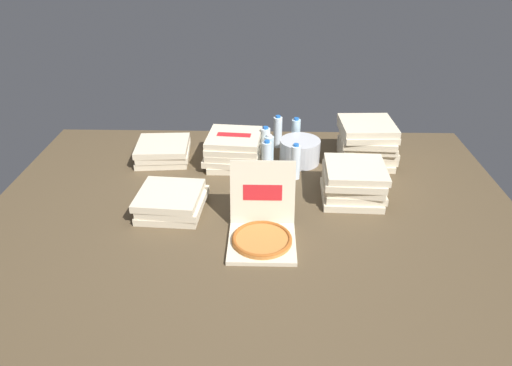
{
  "coord_description": "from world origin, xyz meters",
  "views": [
    {
      "loc": [
        0.08,
        -2.33,
        1.53
      ],
      "look_at": [
        0.02,
        0.1,
        0.14
      ],
      "focal_mm": 32.8,
      "sensor_mm": 36.0,
      "label": 1
    }
  ],
  "objects_px": {
    "pizza_stack_center_near": "(163,151)",
    "water_bottle_4": "(267,158)",
    "open_pizza_box": "(262,227)",
    "water_bottle_3": "(296,134)",
    "pizza_stack_center_far": "(171,201)",
    "water_bottle_0": "(269,152)",
    "pizza_stack_left_near": "(367,143)",
    "water_bottle_1": "(295,162)",
    "pizza_stack_left_far": "(353,182)",
    "pizza_stack_right_near": "(234,150)",
    "ice_bucket": "(300,151)",
    "water_bottle_5": "(266,144)",
    "water_bottle_2": "(278,132)"
  },
  "relations": [
    {
      "from": "pizza_stack_left_far",
      "to": "water_bottle_4",
      "type": "relative_size",
      "value": 1.64
    },
    {
      "from": "pizza_stack_center_far",
      "to": "water_bottle_5",
      "type": "relative_size",
      "value": 1.64
    },
    {
      "from": "pizza_stack_left_near",
      "to": "water_bottle_2",
      "type": "relative_size",
      "value": 1.59
    },
    {
      "from": "pizza_stack_right_near",
      "to": "pizza_stack_center_near",
      "type": "distance_m",
      "value": 0.52
    },
    {
      "from": "pizza_stack_left_far",
      "to": "pizza_stack_center_far",
      "type": "xyz_separation_m",
      "value": [
        -1.1,
        -0.19,
        -0.04
      ]
    },
    {
      "from": "pizza_stack_center_near",
      "to": "water_bottle_5",
      "type": "distance_m",
      "value": 0.74
    },
    {
      "from": "pizza_stack_left_far",
      "to": "water_bottle_2",
      "type": "xyz_separation_m",
      "value": [
        -0.46,
        0.73,
        0.01
      ]
    },
    {
      "from": "pizza_stack_left_far",
      "to": "water_bottle_3",
      "type": "bearing_deg",
      "value": 115.08
    },
    {
      "from": "ice_bucket",
      "to": "water_bottle_2",
      "type": "relative_size",
      "value": 1.14
    },
    {
      "from": "water_bottle_3",
      "to": "water_bottle_4",
      "type": "bearing_deg",
      "value": -117.96
    },
    {
      "from": "water_bottle_0",
      "to": "water_bottle_3",
      "type": "xyz_separation_m",
      "value": [
        0.2,
        0.31,
        0.0
      ]
    },
    {
      "from": "water_bottle_5",
      "to": "water_bottle_0",
      "type": "bearing_deg",
      "value": -80.21
    },
    {
      "from": "water_bottle_0",
      "to": "water_bottle_2",
      "type": "bearing_deg",
      "value": 79.33
    },
    {
      "from": "pizza_stack_left_near",
      "to": "water_bottle_2",
      "type": "height_order",
      "value": "pizza_stack_left_near"
    },
    {
      "from": "water_bottle_4",
      "to": "water_bottle_5",
      "type": "distance_m",
      "value": 0.23
    },
    {
      "from": "water_bottle_1",
      "to": "water_bottle_0",
      "type": "bearing_deg",
      "value": 140.96
    },
    {
      "from": "water_bottle_1",
      "to": "water_bottle_5",
      "type": "bearing_deg",
      "value": 125.32
    },
    {
      "from": "pizza_stack_left_far",
      "to": "pizza_stack_right_near",
      "type": "relative_size",
      "value": 1.0
    },
    {
      "from": "pizza_stack_right_near",
      "to": "pizza_stack_center_far",
      "type": "xyz_separation_m",
      "value": [
        -0.33,
        -0.63,
        -0.04
      ]
    },
    {
      "from": "water_bottle_1",
      "to": "water_bottle_2",
      "type": "distance_m",
      "value": 0.5
    },
    {
      "from": "ice_bucket",
      "to": "water_bottle_3",
      "type": "relative_size",
      "value": 1.14
    },
    {
      "from": "pizza_stack_left_near",
      "to": "water_bottle_1",
      "type": "xyz_separation_m",
      "value": [
        -0.51,
        -0.25,
        -0.03
      ]
    },
    {
      "from": "pizza_stack_right_near",
      "to": "water_bottle_0",
      "type": "bearing_deg",
      "value": -14.22
    },
    {
      "from": "water_bottle_1",
      "to": "water_bottle_4",
      "type": "height_order",
      "value": "same"
    },
    {
      "from": "pizza_stack_right_near",
      "to": "pizza_stack_center_far",
      "type": "relative_size",
      "value": 1.01
    },
    {
      "from": "open_pizza_box",
      "to": "pizza_stack_center_far",
      "type": "bearing_deg",
      "value": 153.93
    },
    {
      "from": "pizza_stack_center_far",
      "to": "ice_bucket",
      "type": "height_order",
      "value": "ice_bucket"
    },
    {
      "from": "pizza_stack_right_near",
      "to": "water_bottle_5",
      "type": "height_order",
      "value": "water_bottle_5"
    },
    {
      "from": "pizza_stack_center_near",
      "to": "ice_bucket",
      "type": "height_order",
      "value": "ice_bucket"
    },
    {
      "from": "water_bottle_0",
      "to": "water_bottle_5",
      "type": "distance_m",
      "value": 0.14
    },
    {
      "from": "water_bottle_3",
      "to": "water_bottle_0",
      "type": "bearing_deg",
      "value": -122.89
    },
    {
      "from": "pizza_stack_left_near",
      "to": "water_bottle_5",
      "type": "height_order",
      "value": "pizza_stack_left_near"
    },
    {
      "from": "water_bottle_3",
      "to": "pizza_stack_center_near",
      "type": "bearing_deg",
      "value": -168.66
    },
    {
      "from": "pizza_stack_center_far",
      "to": "water_bottle_0",
      "type": "bearing_deg",
      "value": 44.36
    },
    {
      "from": "pizza_stack_center_near",
      "to": "water_bottle_3",
      "type": "xyz_separation_m",
      "value": [
        0.96,
        0.19,
        0.06
      ]
    },
    {
      "from": "pizza_stack_right_near",
      "to": "pizza_stack_center_near",
      "type": "relative_size",
      "value": 1.02
    },
    {
      "from": "water_bottle_3",
      "to": "water_bottle_4",
      "type": "xyz_separation_m",
      "value": [
        -0.21,
        -0.4,
        0.0
      ]
    },
    {
      "from": "pizza_stack_center_far",
      "to": "water_bottle_0",
      "type": "relative_size",
      "value": 1.64
    },
    {
      "from": "open_pizza_box",
      "to": "pizza_stack_center_near",
      "type": "distance_m",
      "value": 1.19
    },
    {
      "from": "open_pizza_box",
      "to": "water_bottle_1",
      "type": "height_order",
      "value": "open_pizza_box"
    },
    {
      "from": "water_bottle_5",
      "to": "pizza_stack_right_near",
      "type": "bearing_deg",
      "value": -161.33
    },
    {
      "from": "pizza_stack_left_far",
      "to": "pizza_stack_center_far",
      "type": "bearing_deg",
      "value": -170.39
    },
    {
      "from": "pizza_stack_center_near",
      "to": "water_bottle_5",
      "type": "relative_size",
      "value": 1.61
    },
    {
      "from": "ice_bucket",
      "to": "water_bottle_0",
      "type": "relative_size",
      "value": 1.14
    },
    {
      "from": "pizza_stack_center_near",
      "to": "water_bottle_4",
      "type": "distance_m",
      "value": 0.78
    },
    {
      "from": "pizza_stack_left_near",
      "to": "ice_bucket",
      "type": "bearing_deg",
      "value": -177.85
    },
    {
      "from": "pizza_stack_center_near",
      "to": "water_bottle_0",
      "type": "height_order",
      "value": "water_bottle_0"
    },
    {
      "from": "water_bottle_2",
      "to": "open_pizza_box",
      "type": "bearing_deg",
      "value": -94.96
    },
    {
      "from": "ice_bucket",
      "to": "water_bottle_5",
      "type": "height_order",
      "value": "water_bottle_5"
    },
    {
      "from": "open_pizza_box",
      "to": "pizza_stack_center_near",
      "type": "xyz_separation_m",
      "value": [
        -0.72,
        0.94,
        -0.01
      ]
    }
  ]
}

